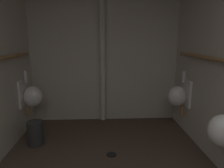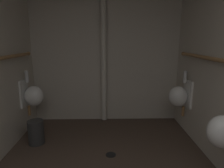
{
  "view_description": "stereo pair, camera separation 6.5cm",
  "coord_description": "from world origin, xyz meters",
  "px_view_note": "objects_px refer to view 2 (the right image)",
  "views": [
    {
      "loc": [
        -0.04,
        -0.02,
        1.52
      ],
      "look_at": [
        0.09,
        2.76,
        0.91
      ],
      "focal_mm": 32.3,
      "sensor_mm": 36.0,
      "label": 1
    },
    {
      "loc": [
        0.03,
        -0.02,
        1.52
      ],
      "look_at": [
        0.09,
        2.76,
        0.91
      ],
      "focal_mm": 32.3,
      "sensor_mm": 36.0,
      "label": 2
    }
  ],
  "objects_px": {
    "floor_drain": "(111,155)",
    "urinal_left_mid": "(33,95)",
    "urinal_right_far": "(179,96)",
    "urinal_right_mid": "(224,131)",
    "waste_bin": "(36,132)",
    "standpipe_back_wall": "(104,51)"
  },
  "relations": [
    {
      "from": "urinal_left_mid",
      "to": "urinal_right_mid",
      "type": "relative_size",
      "value": 1.0
    },
    {
      "from": "urinal_left_mid",
      "to": "urinal_right_far",
      "type": "bearing_deg",
      "value": -2.14
    },
    {
      "from": "urinal_right_far",
      "to": "floor_drain",
      "type": "height_order",
      "value": "urinal_right_far"
    },
    {
      "from": "floor_drain",
      "to": "waste_bin",
      "type": "xyz_separation_m",
      "value": [
        -1.1,
        0.34,
        0.17
      ]
    },
    {
      "from": "standpipe_back_wall",
      "to": "urinal_right_far",
      "type": "bearing_deg",
      "value": -22.65
    },
    {
      "from": "urinal_right_mid",
      "to": "floor_drain",
      "type": "height_order",
      "value": "urinal_right_mid"
    },
    {
      "from": "urinal_left_mid",
      "to": "waste_bin",
      "type": "height_order",
      "value": "urinal_left_mid"
    },
    {
      "from": "floor_drain",
      "to": "waste_bin",
      "type": "bearing_deg",
      "value": 162.98
    },
    {
      "from": "urinal_left_mid",
      "to": "urinal_right_mid",
      "type": "height_order",
      "value": "same"
    },
    {
      "from": "urinal_right_mid",
      "to": "floor_drain",
      "type": "xyz_separation_m",
      "value": [
        -1.13,
        0.61,
        -0.62
      ]
    },
    {
      "from": "floor_drain",
      "to": "urinal_right_far",
      "type": "bearing_deg",
      "value": 30.88
    },
    {
      "from": "urinal_right_far",
      "to": "floor_drain",
      "type": "xyz_separation_m",
      "value": [
        -1.13,
        -0.67,
        -0.62
      ]
    },
    {
      "from": "floor_drain",
      "to": "urinal_left_mid",
      "type": "bearing_deg",
      "value": 148.97
    },
    {
      "from": "urinal_right_far",
      "to": "waste_bin",
      "type": "bearing_deg",
      "value": -171.44
    },
    {
      "from": "urinal_left_mid",
      "to": "standpipe_back_wall",
      "type": "relative_size",
      "value": 0.29
    },
    {
      "from": "standpipe_back_wall",
      "to": "waste_bin",
      "type": "relative_size",
      "value": 7.29
    },
    {
      "from": "urinal_right_mid",
      "to": "standpipe_back_wall",
      "type": "xyz_separation_m",
      "value": [
        -1.23,
        1.79,
        0.7
      ]
    },
    {
      "from": "urinal_right_far",
      "to": "standpipe_back_wall",
      "type": "distance_m",
      "value": 1.51
    },
    {
      "from": "urinal_left_mid",
      "to": "urinal_right_far",
      "type": "distance_m",
      "value": 2.4
    },
    {
      "from": "urinal_right_far",
      "to": "urinal_left_mid",
      "type": "bearing_deg",
      "value": 177.86
    },
    {
      "from": "urinal_right_far",
      "to": "urinal_right_mid",
      "type": "bearing_deg",
      "value": -90.0
    },
    {
      "from": "standpipe_back_wall",
      "to": "urinal_right_mid",
      "type": "bearing_deg",
      "value": -55.47
    }
  ]
}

